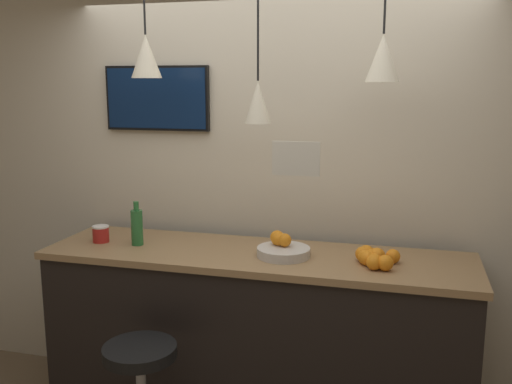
{
  "coord_description": "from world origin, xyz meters",
  "views": [
    {
      "loc": [
        0.81,
        -2.39,
        2.01
      ],
      "look_at": [
        0.0,
        0.6,
        1.42
      ],
      "focal_mm": 40.0,
      "sensor_mm": 36.0,
      "label": 1
    }
  ],
  "objects_px": {
    "juice_bottle": "(137,227)",
    "spread_jar": "(101,234)",
    "mounted_tv": "(157,98)",
    "fruit_bowl": "(282,248)"
  },
  "relations": [
    {
      "from": "fruit_bowl",
      "to": "spread_jar",
      "type": "xyz_separation_m",
      "value": [
        -1.12,
        -0.01,
        0.01
      ]
    },
    {
      "from": "fruit_bowl",
      "to": "juice_bottle",
      "type": "relative_size",
      "value": 1.12
    },
    {
      "from": "spread_jar",
      "to": "mounted_tv",
      "type": "relative_size",
      "value": 0.14
    },
    {
      "from": "juice_bottle",
      "to": "spread_jar",
      "type": "xyz_separation_m",
      "value": [
        -0.24,
        0.0,
        -0.06
      ]
    },
    {
      "from": "fruit_bowl",
      "to": "spread_jar",
      "type": "bearing_deg",
      "value": -179.48
    },
    {
      "from": "juice_bottle",
      "to": "spread_jar",
      "type": "relative_size",
      "value": 2.64
    },
    {
      "from": "fruit_bowl",
      "to": "juice_bottle",
      "type": "distance_m",
      "value": 0.88
    },
    {
      "from": "mounted_tv",
      "to": "fruit_bowl",
      "type": "bearing_deg",
      "value": -23.81
    },
    {
      "from": "spread_jar",
      "to": "juice_bottle",
      "type": "bearing_deg",
      "value": 0.0
    },
    {
      "from": "spread_jar",
      "to": "mounted_tv",
      "type": "height_order",
      "value": "mounted_tv"
    }
  ]
}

